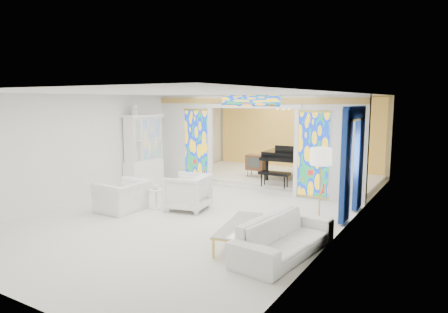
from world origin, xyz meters
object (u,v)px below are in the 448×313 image
Objects in this scene: armchair_right at (188,192)px; tv_console at (256,162)px; china_cabinet at (144,152)px; sofa at (284,237)px; coffee_table at (239,226)px; armchair_left at (123,196)px; grand_piano at (296,155)px.

armchair_right is 4.20m from tv_console.
china_cabinet is 2.64× the size of armchair_right.
sofa reaches higher than coffee_table.
armchair_right is 1.35× the size of tv_console.
armchair_right is at bearing 123.72° from armchair_left.
grand_piano is (4.02, 3.18, -0.19)m from china_cabinet.
armchair_left is 0.40× the size of grand_piano.
armchair_left is 1.16× the size of armchair_right.
coffee_table is at bearing -68.33° from tv_console.
sofa is at bearing -4.93° from coffee_table.
armchair_right is 0.34× the size of grand_piano.
coffee_table is at bearing 46.74° from armchair_right.
coffee_table is 6.20m from tv_console.
armchair_left is 5.31m from tv_console.
sofa is 6.62m from grand_piano.
grand_piano reaches higher than coffee_table.
armchair_left is at bearing -65.80° from armchair_right.
armchair_right is 3.70m from sofa.
china_cabinet is 2.92m from armchair_left.
coffee_table is 0.63× the size of grand_piano.
armchair_right is at bearing 71.12° from sofa.
sofa is 1.27× the size of coffee_table.
tv_console is at bearing 45.17° from china_cabinet.
armchair_right is 2.79m from coffee_table.
sofa is at bearing -74.03° from grand_piano.
grand_piano is (-1.15, 6.14, 0.60)m from coffee_table.
china_cabinet is at bearing -136.42° from tv_console.
armchair_right is at bearing -107.53° from grand_piano.
tv_console is (-3.44, 5.78, 0.32)m from sofa.
grand_piano reaches higher than tv_console.
sofa is (4.71, -0.63, -0.04)m from armchair_left.
armchair_left is at bearing -105.40° from tv_console.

